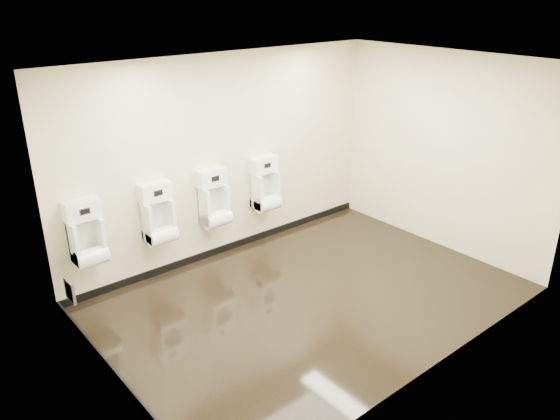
# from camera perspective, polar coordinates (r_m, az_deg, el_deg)

# --- Properties ---
(ground) EXTENTS (5.00, 3.50, 0.00)m
(ground) POSITION_cam_1_polar(r_m,az_deg,el_deg) (6.84, 3.25, -9.16)
(ground) COLOR black
(ground) RESTS_ON ground
(ceiling) EXTENTS (5.00, 3.50, 0.00)m
(ceiling) POSITION_cam_1_polar(r_m,az_deg,el_deg) (5.87, 3.86, 14.75)
(ceiling) COLOR silver
(back_wall) EXTENTS (5.00, 0.02, 2.80)m
(back_wall) POSITION_cam_1_polar(r_m,az_deg,el_deg) (7.52, -5.63, 5.50)
(back_wall) COLOR beige
(back_wall) RESTS_ON ground
(front_wall) EXTENTS (5.00, 0.02, 2.80)m
(front_wall) POSITION_cam_1_polar(r_m,az_deg,el_deg) (5.19, 16.82, -3.47)
(front_wall) COLOR beige
(front_wall) RESTS_ON ground
(left_wall) EXTENTS (0.02, 3.50, 2.80)m
(left_wall) POSITION_cam_1_polar(r_m,az_deg,el_deg) (4.99, -18.04, -4.71)
(left_wall) COLOR beige
(left_wall) RESTS_ON ground
(right_wall) EXTENTS (0.02, 3.50, 2.80)m
(right_wall) POSITION_cam_1_polar(r_m,az_deg,el_deg) (8.06, 16.72, 5.82)
(right_wall) COLOR beige
(right_wall) RESTS_ON ground
(tile_overlay_left) EXTENTS (0.01, 3.50, 2.80)m
(tile_overlay_left) POSITION_cam_1_polar(r_m,az_deg,el_deg) (4.99, -17.98, -4.70)
(tile_overlay_left) COLOR white
(tile_overlay_left) RESTS_ON ground
(skirting_back) EXTENTS (5.00, 0.02, 0.10)m
(skirting_back) POSITION_cam_1_polar(r_m,az_deg,el_deg) (8.01, -5.22, -3.79)
(skirting_back) COLOR black
(skirting_back) RESTS_ON ground
(skirting_left) EXTENTS (0.02, 3.50, 0.10)m
(skirting_left) POSITION_cam_1_polar(r_m,az_deg,el_deg) (5.72, -16.24, -16.80)
(skirting_left) COLOR black
(skirting_left) RESTS_ON ground
(access_panel) EXTENTS (0.04, 0.25, 0.25)m
(access_panel) POSITION_cam_1_polar(r_m,az_deg,el_deg) (6.43, -21.11, -7.88)
(access_panel) COLOR #9E9EA3
(access_panel) RESTS_ON left_wall
(urinal_0) EXTENTS (0.42, 0.31, 0.78)m
(urinal_0) POSITION_cam_1_polar(r_m,az_deg,el_deg) (6.73, -19.51, -2.78)
(urinal_0) COLOR white
(urinal_0) RESTS_ON back_wall
(urinal_1) EXTENTS (0.42, 0.31, 0.78)m
(urinal_1) POSITION_cam_1_polar(r_m,az_deg,el_deg) (7.05, -12.58, -0.81)
(urinal_1) COLOR white
(urinal_1) RESTS_ON back_wall
(urinal_2) EXTENTS (0.42, 0.31, 0.78)m
(urinal_2) POSITION_cam_1_polar(r_m,az_deg,el_deg) (7.42, -6.89, 0.82)
(urinal_2) COLOR white
(urinal_2) RESTS_ON back_wall
(urinal_3) EXTENTS (0.42, 0.31, 0.78)m
(urinal_3) POSITION_cam_1_polar(r_m,az_deg,el_deg) (7.90, -1.55, 2.34)
(urinal_3) COLOR white
(urinal_3) RESTS_ON back_wall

